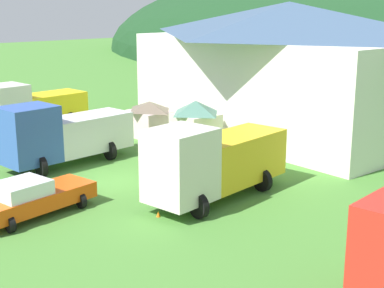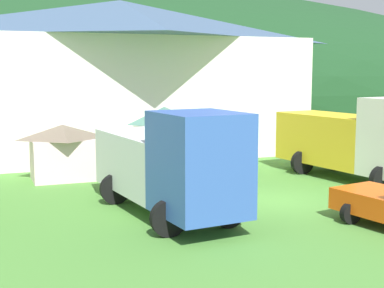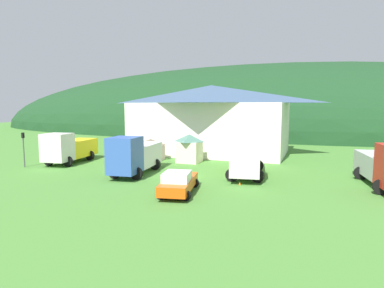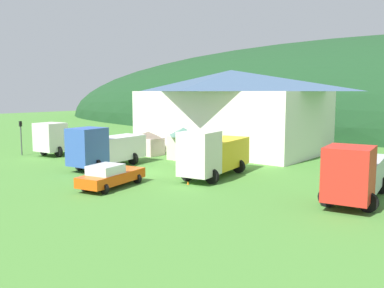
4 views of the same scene
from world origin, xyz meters
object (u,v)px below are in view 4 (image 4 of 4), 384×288
object	(u,v)px
play_shed_cream	(184,143)
crane_truck_red	(355,173)
depot_building	(231,109)
heavy_rig_striped	(213,153)
play_shed_pink	(148,143)
service_pickup_orange	(110,176)
flatbed_truck_yellow	(65,138)
traffic_light_west	(21,134)
traffic_cone_near_pickup	(188,185)
box_truck_blue	(104,147)

from	to	relation	value
play_shed_cream	crane_truck_red	xyz separation A→B (m)	(18.24, -5.53, 0.14)
depot_building	heavy_rig_striped	world-z (taller)	depot_building
play_shed_pink	heavy_rig_striped	size ratio (longest dim) A/B	0.36
depot_building	service_pickup_orange	distance (m)	21.36
play_shed_pink	crane_truck_red	world-z (taller)	crane_truck_red
play_shed_pink	crane_truck_red	bearing A→B (deg)	-13.40
flatbed_truck_yellow	play_shed_cream	bearing A→B (deg)	106.13
traffic_light_west	heavy_rig_striped	bearing A→B (deg)	8.79
flatbed_truck_yellow	traffic_light_west	distance (m)	4.38
flatbed_truck_yellow	service_pickup_orange	bearing A→B (deg)	58.78
crane_truck_red	traffic_cone_near_pickup	xyz separation A→B (m)	(-10.74, -2.82, -1.76)
play_shed_cream	service_pickup_orange	world-z (taller)	play_shed_cream
crane_truck_red	heavy_rig_striped	bearing A→B (deg)	-100.26
box_truck_blue	service_pickup_orange	distance (m)	7.85
service_pickup_orange	traffic_cone_near_pickup	bearing A→B (deg)	128.01
crane_truck_red	service_pickup_orange	world-z (taller)	crane_truck_red
play_shed_cream	traffic_cone_near_pickup	bearing A→B (deg)	-48.12
box_truck_blue	traffic_light_west	world-z (taller)	box_truck_blue
heavy_rig_striped	traffic_cone_near_pickup	world-z (taller)	heavy_rig_striped
depot_building	crane_truck_red	size ratio (longest dim) A/B	2.44
play_shed_cream	traffic_cone_near_pickup	size ratio (longest dim) A/B	5.93
heavy_rig_striped	traffic_cone_near_pickup	size ratio (longest dim) A/B	15.46
depot_building	traffic_light_west	bearing A→B (deg)	-131.49
play_shed_pink	heavy_rig_striped	distance (m)	13.13
service_pickup_orange	depot_building	bearing A→B (deg)	179.93
flatbed_truck_yellow	box_truck_blue	bearing A→B (deg)	67.82
box_truck_blue	traffic_cone_near_pickup	size ratio (longest dim) A/B	14.88
heavy_rig_striped	service_pickup_orange	distance (m)	8.14
box_truck_blue	heavy_rig_striped	size ratio (longest dim) A/B	0.96
heavy_rig_striped	crane_truck_red	xyz separation A→B (m)	(10.91, -0.40, -0.13)
play_shed_cream	flatbed_truck_yellow	bearing A→B (deg)	-157.05
play_shed_pink	service_pickup_orange	bearing A→B (deg)	-54.97
crane_truck_red	traffic_cone_near_pickup	bearing A→B (deg)	-83.45
crane_truck_red	box_truck_blue	bearing A→B (deg)	-91.77
box_truck_blue	crane_truck_red	size ratio (longest dim) A/B	0.92
play_shed_pink	traffic_cone_near_pickup	size ratio (longest dim) A/B	5.53
flatbed_truck_yellow	box_truck_blue	xyz separation A→B (m)	(9.82, -2.70, 0.11)
flatbed_truck_yellow	box_truck_blue	size ratio (longest dim) A/B	0.93
box_truck_blue	heavy_rig_striped	bearing A→B (deg)	98.91
depot_building	service_pickup_orange	xyz separation A→B (m)	(3.95, -20.65, -3.79)
play_shed_cream	play_shed_pink	xyz separation A→B (m)	(-4.76, -0.05, -0.35)
heavy_rig_striped	traffic_light_west	size ratio (longest dim) A/B	2.30
heavy_rig_striped	traffic_cone_near_pickup	bearing A→B (deg)	-6.06
heavy_rig_striped	service_pickup_orange	world-z (taller)	heavy_rig_striped
flatbed_truck_yellow	heavy_rig_striped	xyz separation A→B (m)	(19.50, 0.01, 0.17)
box_truck_blue	traffic_cone_near_pickup	distance (m)	10.03
service_pickup_orange	heavy_rig_striped	bearing A→B (deg)	144.13
service_pickup_orange	crane_truck_red	bearing A→B (deg)	104.89
traffic_light_west	play_shed_pink	bearing A→B (deg)	40.16
play_shed_pink	play_shed_cream	bearing A→B (deg)	0.65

